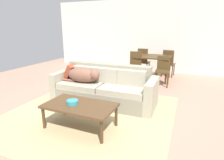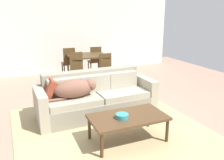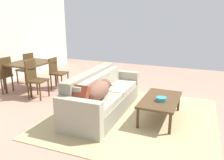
{
  "view_description": "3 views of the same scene",
  "coord_description": "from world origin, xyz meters",
  "px_view_note": "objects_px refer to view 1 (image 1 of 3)",
  "views": [
    {
      "loc": [
        1.69,
        -3.38,
        1.68
      ],
      "look_at": [
        0.16,
        0.13,
        0.59
      ],
      "focal_mm": 30.22,
      "sensor_mm": 36.0,
      "label": 1
    },
    {
      "loc": [
        -1.51,
        -3.92,
        1.98
      ],
      "look_at": [
        0.16,
        0.03,
        0.75
      ],
      "focal_mm": 37.77,
      "sensor_mm": 36.0,
      "label": 2
    },
    {
      "loc": [
        -4.03,
        -1.65,
        1.91
      ],
      "look_at": [
        -0.07,
        0.06,
        0.71
      ],
      "focal_mm": 35.83,
      "sensor_mm": 36.0,
      "label": 3
    }
  ],
  "objects_px": {
    "couch": "(104,88)",
    "dining_chair_far_left": "(143,60)",
    "dining_table": "(153,58)",
    "dining_chair_far_right": "(168,62)",
    "bowl_on_coffee_table": "(72,102)",
    "dog_on_left_cushion": "(84,75)",
    "dining_chair_near_right": "(163,69)",
    "throw_pillow_by_left_arm": "(71,72)",
    "dining_chair_near_left": "(135,66)",
    "coffee_table": "(80,107)"
  },
  "relations": [
    {
      "from": "couch",
      "to": "dining_chair_far_left",
      "type": "xyz_separation_m",
      "value": [
        0.13,
        2.93,
        0.18
      ]
    },
    {
      "from": "dining_table",
      "to": "dining_chair_far_right",
      "type": "bearing_deg",
      "value": 52.53
    },
    {
      "from": "bowl_on_coffee_table",
      "to": "dining_chair_far_left",
      "type": "relative_size",
      "value": 0.21
    },
    {
      "from": "dog_on_left_cushion",
      "to": "dining_chair_near_right",
      "type": "distance_m",
      "value": 2.48
    },
    {
      "from": "dining_table",
      "to": "dining_chair_far_left",
      "type": "height_order",
      "value": "dining_chair_far_left"
    },
    {
      "from": "couch",
      "to": "throw_pillow_by_left_arm",
      "type": "xyz_separation_m",
      "value": [
        -0.9,
        0.02,
        0.29
      ]
    },
    {
      "from": "bowl_on_coffee_table",
      "to": "dining_table",
      "type": "bearing_deg",
      "value": 80.91
    },
    {
      "from": "dining_chair_near_right",
      "to": "bowl_on_coffee_table",
      "type": "bearing_deg",
      "value": -112.29
    },
    {
      "from": "throw_pillow_by_left_arm",
      "to": "dining_table",
      "type": "height_order",
      "value": "throw_pillow_by_left_arm"
    },
    {
      "from": "couch",
      "to": "dining_chair_far_left",
      "type": "bearing_deg",
      "value": 85.79
    },
    {
      "from": "dining_table",
      "to": "dog_on_left_cushion",
      "type": "bearing_deg",
      "value": -111.63
    },
    {
      "from": "bowl_on_coffee_table",
      "to": "dining_chair_near_right",
      "type": "height_order",
      "value": "dining_chair_near_right"
    },
    {
      "from": "dining_chair_near_left",
      "to": "dining_chair_far_right",
      "type": "height_order",
      "value": "dining_chair_near_left"
    },
    {
      "from": "throw_pillow_by_left_arm",
      "to": "coffee_table",
      "type": "bearing_deg",
      "value": -50.12
    },
    {
      "from": "throw_pillow_by_left_arm",
      "to": "dining_chair_far_left",
      "type": "relative_size",
      "value": 0.4
    },
    {
      "from": "coffee_table",
      "to": "dining_chair_near_left",
      "type": "relative_size",
      "value": 1.27
    },
    {
      "from": "throw_pillow_by_left_arm",
      "to": "dining_chair_near_right",
      "type": "distance_m",
      "value": 2.64
    },
    {
      "from": "dining_chair_far_left",
      "to": "bowl_on_coffee_table",
      "type": "bearing_deg",
      "value": 89.33
    },
    {
      "from": "dining_chair_near_right",
      "to": "dining_chair_far_right",
      "type": "xyz_separation_m",
      "value": [
        0.01,
        1.1,
        0.02
      ]
    },
    {
      "from": "dining_chair_far_right",
      "to": "coffee_table",
      "type": "bearing_deg",
      "value": 81.7
    },
    {
      "from": "coffee_table",
      "to": "dining_chair_near_right",
      "type": "distance_m",
      "value": 3.18
    },
    {
      "from": "throw_pillow_by_left_arm",
      "to": "dining_chair_near_left",
      "type": "xyz_separation_m",
      "value": [
        1.03,
        1.86,
        -0.11
      ]
    },
    {
      "from": "throw_pillow_by_left_arm",
      "to": "dining_chair_far_right",
      "type": "height_order",
      "value": "dining_chair_far_right"
    },
    {
      "from": "coffee_table",
      "to": "couch",
      "type": "bearing_deg",
      "value": 95.6
    },
    {
      "from": "coffee_table",
      "to": "bowl_on_coffee_table",
      "type": "bearing_deg",
      "value": -163.91
    },
    {
      "from": "couch",
      "to": "dining_chair_far_right",
      "type": "height_order",
      "value": "dining_chair_far_right"
    },
    {
      "from": "coffee_table",
      "to": "dining_table",
      "type": "height_order",
      "value": "dining_table"
    },
    {
      "from": "throw_pillow_by_left_arm",
      "to": "dining_table",
      "type": "distance_m",
      "value": 2.81
    },
    {
      "from": "throw_pillow_by_left_arm",
      "to": "bowl_on_coffee_table",
      "type": "bearing_deg",
      "value": -54.43
    },
    {
      "from": "couch",
      "to": "dining_chair_near_right",
      "type": "bearing_deg",
      "value": 60.44
    },
    {
      "from": "throw_pillow_by_left_arm",
      "to": "dining_chair_near_left",
      "type": "height_order",
      "value": "dining_chair_near_left"
    },
    {
      "from": "dining_table",
      "to": "dining_chair_far_right",
      "type": "distance_m",
      "value": 0.72
    },
    {
      "from": "dining_chair_far_right",
      "to": "dining_chair_far_left",
      "type": "bearing_deg",
      "value": 6.3
    },
    {
      "from": "dining_table",
      "to": "couch",
      "type": "bearing_deg",
      "value": -103.45
    },
    {
      "from": "dining_chair_near_left",
      "to": "dog_on_left_cushion",
      "type": "bearing_deg",
      "value": -109.82
    },
    {
      "from": "coffee_table",
      "to": "dining_table",
      "type": "bearing_deg",
      "value": 82.71
    },
    {
      "from": "bowl_on_coffee_table",
      "to": "dining_chair_near_right",
      "type": "xyz_separation_m",
      "value": [
        0.99,
        3.09,
        0.02
      ]
    },
    {
      "from": "dining_table",
      "to": "dining_chair_near_left",
      "type": "distance_m",
      "value": 0.71
    },
    {
      "from": "dining_chair_near_right",
      "to": "dining_chair_far_left",
      "type": "distance_m",
      "value": 1.36
    },
    {
      "from": "dog_on_left_cushion",
      "to": "bowl_on_coffee_table",
      "type": "distance_m",
      "value": 1.17
    },
    {
      "from": "coffee_table",
      "to": "dining_chair_near_right",
      "type": "height_order",
      "value": "dining_chair_near_right"
    },
    {
      "from": "dining_chair_far_left",
      "to": "dining_chair_far_right",
      "type": "height_order",
      "value": "dining_chair_far_left"
    },
    {
      "from": "dining_chair_near_right",
      "to": "dining_chair_far_right",
      "type": "bearing_deg",
      "value": 84.91
    },
    {
      "from": "couch",
      "to": "bowl_on_coffee_table",
      "type": "relative_size",
      "value": 11.94
    },
    {
      "from": "bowl_on_coffee_table",
      "to": "dining_chair_near_right",
      "type": "bearing_deg",
      "value": 72.17
    },
    {
      "from": "couch",
      "to": "dining_chair_near_right",
      "type": "xyz_separation_m",
      "value": [
        0.99,
        1.87,
        0.14
      ]
    },
    {
      "from": "dining_chair_near_right",
      "to": "dining_chair_far_left",
      "type": "bearing_deg",
      "value": 124.62
    },
    {
      "from": "couch",
      "to": "dining_chair_far_right",
      "type": "bearing_deg",
      "value": 69.68
    },
    {
      "from": "dining_chair_near_right",
      "to": "dining_chair_far_left",
      "type": "relative_size",
      "value": 0.91
    },
    {
      "from": "couch",
      "to": "dog_on_left_cushion",
      "type": "bearing_deg",
      "value": -163.23
    }
  ]
}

